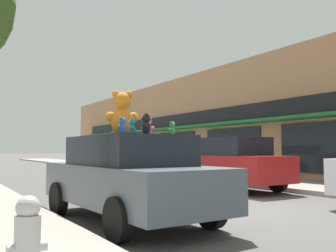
# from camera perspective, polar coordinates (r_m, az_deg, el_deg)

# --- Properties ---
(ground_plane) EXTENTS (260.00, 260.00, 0.00)m
(ground_plane) POSITION_cam_1_polar(r_m,az_deg,el_deg) (8.70, 9.16, -12.34)
(ground_plane) COLOR #514F4C
(storefront_row) EXTENTS (14.20, 36.30, 5.79)m
(storefront_row) POSITION_cam_1_polar(r_m,az_deg,el_deg) (27.50, 12.81, -0.26)
(storefront_row) COLOR tan
(storefront_row) RESTS_ON ground_plane
(plush_art_car) EXTENTS (2.03, 4.47, 1.58)m
(plush_art_car) POSITION_cam_1_polar(r_m,az_deg,el_deg) (7.07, -6.18, -7.63)
(plush_art_car) COLOR #4C5660
(plush_art_car) RESTS_ON ground_plane
(teddy_bear_giant) EXTENTS (0.65, 0.46, 0.86)m
(teddy_bear_giant) POSITION_cam_1_polar(r_m,az_deg,el_deg) (7.05, -7.00, 1.81)
(teddy_bear_giant) COLOR orange
(teddy_bear_giant) RESTS_ON plush_art_car
(teddy_bear_teal) EXTENTS (0.17, 0.22, 0.29)m
(teddy_bear_teal) POSITION_cam_1_polar(r_m,az_deg,el_deg) (6.43, -5.49, -0.11)
(teddy_bear_teal) COLOR teal
(teddy_bear_teal) RESTS_ON plush_art_car
(teddy_bear_blue) EXTENTS (0.21, 0.18, 0.29)m
(teddy_bear_blue) POSITION_cam_1_polar(r_m,az_deg,el_deg) (6.25, -7.00, -0.01)
(teddy_bear_blue) COLOR blue
(teddy_bear_blue) RESTS_ON plush_art_car
(teddy_bear_black) EXTENTS (0.22, 0.27, 0.37)m
(teddy_bear_black) POSITION_cam_1_polar(r_m,az_deg,el_deg) (6.35, -3.34, 0.25)
(teddy_bear_black) COLOR black
(teddy_bear_black) RESTS_ON plush_art_car
(teddy_bear_purple) EXTENTS (0.20, 0.14, 0.27)m
(teddy_bear_purple) POSITION_cam_1_polar(r_m,az_deg,el_deg) (8.11, -8.09, -0.91)
(teddy_bear_purple) COLOR purple
(teddy_bear_purple) RESTS_ON plush_art_car
(teddy_bear_cream) EXTENTS (0.28, 0.18, 0.38)m
(teddy_bear_cream) POSITION_cam_1_polar(r_m,az_deg,el_deg) (8.25, -6.64, -0.58)
(teddy_bear_cream) COLOR beige
(teddy_bear_cream) RESTS_ON plush_art_car
(teddy_bear_brown) EXTENTS (0.27, 0.17, 0.36)m
(teddy_bear_brown) POSITION_cam_1_polar(r_m,az_deg,el_deg) (7.58, -5.70, -0.39)
(teddy_bear_brown) COLOR olive
(teddy_bear_brown) RESTS_ON plush_art_car
(teddy_bear_green) EXTENTS (0.20, 0.16, 0.27)m
(teddy_bear_green) POSITION_cam_1_polar(r_m,az_deg,el_deg) (6.86, 0.64, -0.44)
(teddy_bear_green) COLOR green
(teddy_bear_green) RESTS_ON plush_art_car
(teddy_bear_pink) EXTENTS (0.25, 0.27, 0.38)m
(teddy_bear_pink) POSITION_cam_1_polar(r_m,az_deg,el_deg) (7.28, -3.11, -0.18)
(teddy_bear_pink) COLOR pink
(teddy_bear_pink) RESTS_ON plush_art_car
(parked_car_far_center) EXTENTS (1.88, 4.37, 1.72)m
(parked_car_far_center) POSITION_cam_1_polar(r_m,az_deg,el_deg) (12.58, 9.12, -5.52)
(parked_car_far_center) COLOR maroon
(parked_car_far_center) RESTS_ON ground_plane
(parked_car_far_right) EXTENTS (1.94, 4.20, 1.57)m
(parked_car_far_right) POSITION_cam_1_polar(r_m,az_deg,el_deg) (16.34, -1.59, -5.38)
(parked_car_far_right) COLOR #B7B7BC
(parked_car_far_right) RESTS_ON ground_plane
(fire_hydrant) EXTENTS (0.33, 0.22, 0.79)m
(fire_hydrant) POSITION_cam_1_polar(r_m,az_deg,el_deg) (3.59, -20.65, -16.16)
(fire_hydrant) COLOR #B2B2B7
(fire_hydrant) RESTS_ON sidewalk_near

